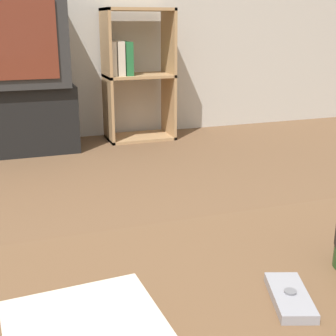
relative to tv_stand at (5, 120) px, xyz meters
The scene contains 3 objects.
tv_stand is the anchor object (origin of this frame).
bookshelf 0.94m from the tv_stand, ahead, with size 0.48×0.30×0.92m.
cell_phone 2.76m from the tv_stand, 82.60° to the right, with size 0.08×0.12×0.02m.
Camera 1 is at (-0.24, -0.47, 0.83)m, focal length 50.00 mm.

